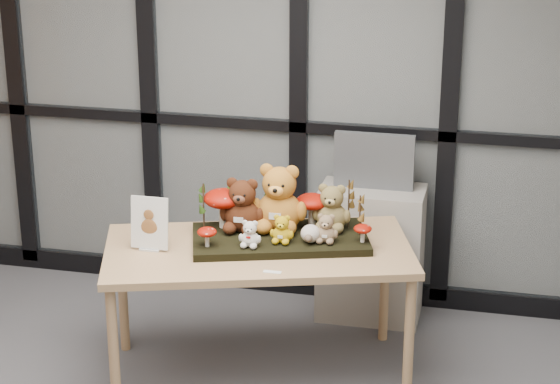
% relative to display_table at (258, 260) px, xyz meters
% --- Properties ---
extents(room_shell, '(5.00, 5.00, 5.00)m').
position_rel_display_table_xyz_m(room_shell, '(-0.46, -1.46, 1.04)').
color(room_shell, '#B7B5AD').
rests_on(room_shell, floor).
extents(glass_partition, '(4.90, 0.06, 2.78)m').
position_rel_display_table_xyz_m(glass_partition, '(-0.46, 1.01, 0.77)').
color(glass_partition, '#2D383F').
rests_on(glass_partition, floor).
extents(display_table, '(1.67, 1.18, 0.71)m').
position_rel_display_table_xyz_m(display_table, '(0.00, 0.00, 0.00)').
color(display_table, tan).
rests_on(display_table, floor).
extents(diorama_tray, '(0.96, 0.68, 0.04)m').
position_rel_display_table_xyz_m(diorama_tray, '(0.09, 0.09, 0.09)').
color(diorama_tray, black).
rests_on(diorama_tray, display_table).
extents(bear_pooh_yellow, '(0.35, 0.34, 0.38)m').
position_rel_display_table_xyz_m(bear_pooh_yellow, '(0.07, 0.18, 0.29)').
color(bear_pooh_yellow, '#C07625').
rests_on(bear_pooh_yellow, diorama_tray).
extents(bear_brown_medium, '(0.28, 0.27, 0.30)m').
position_rel_display_table_xyz_m(bear_brown_medium, '(-0.11, 0.12, 0.26)').
color(bear_brown_medium, '#431E0E').
rests_on(bear_brown_medium, diorama_tray).
extents(bear_tan_back, '(0.25, 0.23, 0.26)m').
position_rel_display_table_xyz_m(bear_tan_back, '(0.32, 0.24, 0.24)').
color(bear_tan_back, olive).
rests_on(bear_tan_back, diorama_tray).
extents(bear_small_yellow, '(0.15, 0.14, 0.16)m').
position_rel_display_table_xyz_m(bear_small_yellow, '(0.12, 0.01, 0.18)').
color(bear_small_yellow, gold).
rests_on(bear_small_yellow, diorama_tray).
extents(bear_white_bow, '(0.14, 0.13, 0.15)m').
position_rel_display_table_xyz_m(bear_white_bow, '(-0.02, -0.08, 0.18)').
color(bear_white_bow, white).
rests_on(bear_white_bow, diorama_tray).
extents(bear_beige_small, '(0.15, 0.14, 0.16)m').
position_rel_display_table_xyz_m(bear_beige_small, '(0.33, 0.06, 0.18)').
color(bear_beige_small, '#8D7051').
rests_on(bear_beige_small, diorama_tray).
extents(plush_cream_hedgehog, '(0.09, 0.09, 0.10)m').
position_rel_display_table_xyz_m(plush_cream_hedgehog, '(0.26, 0.04, 0.15)').
color(plush_cream_hedgehog, beige).
rests_on(plush_cream_hedgehog, diorama_tray).
extents(mushroom_back_left, '(0.20, 0.20, 0.22)m').
position_rel_display_table_xyz_m(mushroom_back_left, '(-0.21, 0.14, 0.22)').
color(mushroom_back_left, '#940F04').
rests_on(mushroom_back_left, diorama_tray).
extents(mushroom_back_right, '(0.17, 0.17, 0.19)m').
position_rel_display_table_xyz_m(mushroom_back_right, '(0.22, 0.26, 0.20)').
color(mushroom_back_right, '#940F04').
rests_on(mushroom_back_right, diorama_tray).
extents(mushroom_front_left, '(0.10, 0.10, 0.11)m').
position_rel_display_table_xyz_m(mushroom_front_left, '(-0.22, -0.13, 0.16)').
color(mushroom_front_left, '#940F04').
rests_on(mushroom_front_left, diorama_tray).
extents(mushroom_front_right, '(0.09, 0.09, 0.10)m').
position_rel_display_table_xyz_m(mushroom_front_right, '(0.50, 0.10, 0.15)').
color(mushroom_front_right, '#940F04').
rests_on(mushroom_front_right, diorama_tray).
extents(sprig_green_far_left, '(0.05, 0.05, 0.24)m').
position_rel_display_table_xyz_m(sprig_green_far_left, '(-0.30, 0.08, 0.23)').
color(sprig_green_far_left, '#15340B').
rests_on(sprig_green_far_left, diorama_tray).
extents(sprig_green_mid_left, '(0.05, 0.05, 0.23)m').
position_rel_display_table_xyz_m(sprig_green_mid_left, '(-0.18, 0.17, 0.22)').
color(sprig_green_mid_left, '#15340B').
rests_on(sprig_green_mid_left, diorama_tray).
extents(sprig_dry_far_right, '(0.05, 0.05, 0.25)m').
position_rel_display_table_xyz_m(sprig_dry_far_right, '(0.40, 0.29, 0.23)').
color(sprig_dry_far_right, brown).
rests_on(sprig_dry_far_right, diorama_tray).
extents(sprig_dry_mid_right, '(0.05, 0.05, 0.21)m').
position_rel_display_table_xyz_m(sprig_dry_mid_right, '(0.47, 0.19, 0.21)').
color(sprig_dry_mid_right, brown).
rests_on(sprig_dry_mid_right, diorama_tray).
extents(sprig_green_centre, '(0.05, 0.05, 0.17)m').
position_rel_display_table_xyz_m(sprig_green_centre, '(0.00, 0.24, 0.19)').
color(sprig_green_centre, '#15340B').
rests_on(sprig_green_centre, diorama_tray).
extents(sign_holder, '(0.19, 0.06, 0.27)m').
position_rel_display_table_xyz_m(sign_holder, '(-0.51, -0.14, 0.19)').
color(sign_holder, silver).
rests_on(sign_holder, display_table).
extents(label_card, '(0.09, 0.03, 0.00)m').
position_rel_display_table_xyz_m(label_card, '(0.14, -0.27, 0.07)').
color(label_card, white).
rests_on(label_card, display_table).
extents(cabinet, '(0.58, 0.34, 0.78)m').
position_rel_display_table_xyz_m(cabinet, '(0.45, 0.80, -0.25)').
color(cabinet, gray).
rests_on(cabinet, floor).
extents(monitor, '(0.44, 0.05, 0.31)m').
position_rel_display_table_xyz_m(monitor, '(0.45, 0.82, 0.29)').
color(monitor, '#515459').
rests_on(monitor, cabinet).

